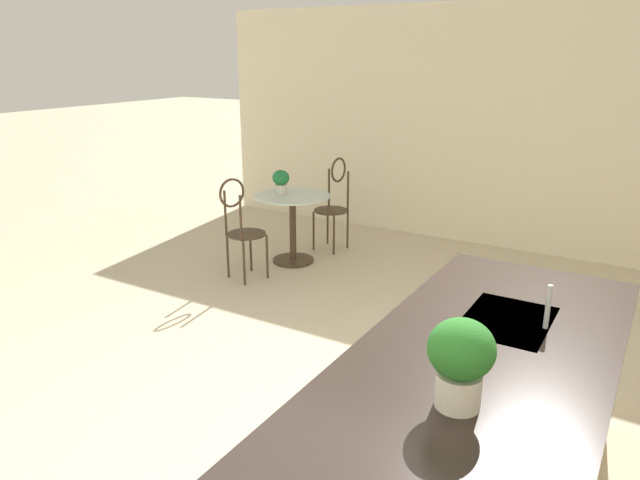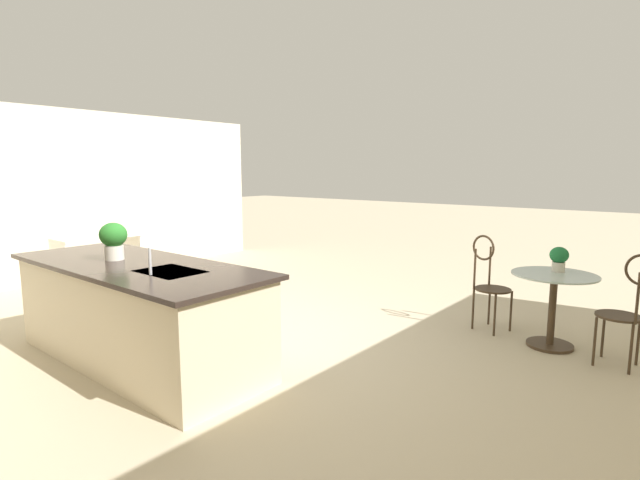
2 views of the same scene
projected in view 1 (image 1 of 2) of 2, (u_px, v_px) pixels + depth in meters
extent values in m
plane|color=beige|center=(331.00, 449.00, 3.41)|extent=(40.00, 40.00, 0.00)
cube|color=beige|center=(526.00, 131.00, 6.48)|extent=(0.12, 7.80, 2.70)
cube|color=beige|center=(465.00, 465.00, 2.61)|extent=(2.70, 0.96, 0.88)
cube|color=#2D231E|center=(473.00, 373.00, 2.47)|extent=(2.80, 1.06, 0.04)
cube|color=#B2B5BA|center=(507.00, 322.00, 2.92)|extent=(0.56, 0.40, 0.03)
cylinder|color=#3D2D1E|center=(293.00, 260.00, 6.44)|extent=(0.44, 0.44, 0.03)
cylinder|color=#3D2D1E|center=(293.00, 228.00, 6.32)|extent=(0.07, 0.07, 0.69)
cylinder|color=#B2C6C1|center=(292.00, 196.00, 6.22)|extent=(0.80, 0.80, 0.01)
cylinder|color=#3D2D1E|center=(251.00, 250.00, 6.10)|extent=(0.03, 0.03, 0.45)
cylinder|color=#3D2D1E|center=(267.00, 257.00, 5.90)|extent=(0.03, 0.03, 0.45)
cylinder|color=#3D2D1E|center=(228.00, 256.00, 5.92)|extent=(0.03, 0.03, 0.45)
cylinder|color=#3D2D1E|center=(244.00, 263.00, 5.73)|extent=(0.03, 0.03, 0.45)
cylinder|color=#3D2D1E|center=(247.00, 234.00, 5.84)|extent=(0.47, 0.47, 0.02)
cylinder|color=#3D2D1E|center=(225.00, 213.00, 5.77)|extent=(0.03, 0.03, 0.45)
cylinder|color=#3D2D1E|center=(241.00, 218.00, 5.59)|extent=(0.03, 0.03, 0.45)
torus|color=#3D2D1E|center=(232.00, 193.00, 5.61)|extent=(0.28, 0.11, 0.28)
cylinder|color=#3D2D1E|center=(334.00, 235.00, 6.59)|extent=(0.03, 0.03, 0.45)
cylinder|color=#3D2D1E|center=(314.00, 231.00, 6.75)|extent=(0.03, 0.03, 0.45)
cylinder|color=#3D2D1E|center=(348.00, 229.00, 6.81)|extent=(0.03, 0.03, 0.45)
cylinder|color=#3D2D1E|center=(328.00, 225.00, 6.97)|extent=(0.03, 0.03, 0.45)
cylinder|color=#3D2D1E|center=(331.00, 210.00, 6.71)|extent=(0.41, 0.41, 0.02)
cylinder|color=#3D2D1E|center=(348.00, 191.00, 6.69)|extent=(0.03, 0.03, 0.45)
cylinder|color=#3D2D1E|center=(329.00, 188.00, 6.83)|extent=(0.03, 0.03, 0.45)
torus|color=#3D2D1E|center=(338.00, 170.00, 6.69)|extent=(0.29, 0.05, 0.28)
cylinder|color=#B2B5BA|center=(548.00, 307.00, 2.80)|extent=(0.02, 0.02, 0.22)
cylinder|color=beige|center=(281.00, 189.00, 6.27)|extent=(0.12, 0.12, 0.10)
ellipsoid|color=#1D6C38|center=(281.00, 178.00, 6.23)|extent=(0.18, 0.18, 0.16)
cylinder|color=beige|center=(458.00, 390.00, 2.19)|extent=(0.17, 0.17, 0.13)
ellipsoid|color=#276D25|center=(461.00, 349.00, 2.14)|extent=(0.25, 0.25, 0.22)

